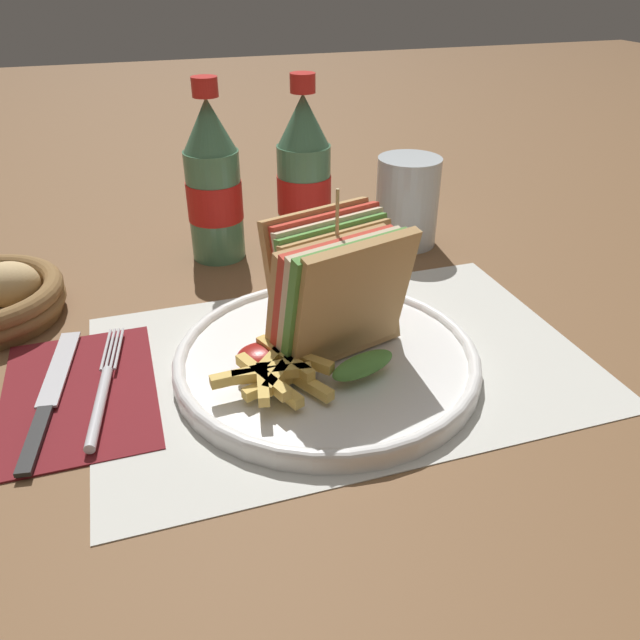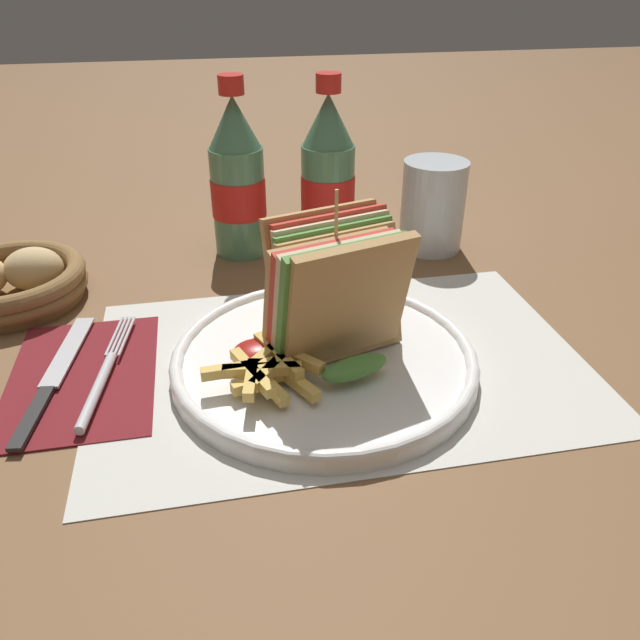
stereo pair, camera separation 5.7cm
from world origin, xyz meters
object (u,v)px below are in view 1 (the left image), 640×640
object	(u,v)px
plate_main	(327,358)
fork	(102,393)
glass_near	(407,207)
coke_bottle_near	(213,185)
coke_bottle_far	(304,179)
club_sandwich	(337,292)
knife	(50,395)

from	to	relation	value
plate_main	fork	bearing A→B (deg)	176.81
plate_main	glass_near	xyz separation A→B (m)	(0.19, 0.24, 0.04)
plate_main	coke_bottle_near	bearing A→B (deg)	100.50
coke_bottle_near	coke_bottle_far	size ratio (longest dim) A/B	1.00
club_sandwich	coke_bottle_far	distance (m)	0.26
knife	coke_bottle_near	world-z (taller)	coke_bottle_near
fork	knife	distance (m)	0.05
fork	coke_bottle_near	world-z (taller)	coke_bottle_near
club_sandwich	glass_near	world-z (taller)	club_sandwich
coke_bottle_far	plate_main	bearing A→B (deg)	-102.36
club_sandwich	plate_main	bearing A→B (deg)	-145.06
coke_bottle_near	knife	bearing A→B (deg)	-126.97
plate_main	fork	distance (m)	0.20
knife	fork	bearing A→B (deg)	-10.05
knife	coke_bottle_near	size ratio (longest dim) A/B	0.92
fork	knife	xyz separation A→B (m)	(-0.04, 0.01, -0.00)
fork	coke_bottle_far	bearing A→B (deg)	53.54
fork	glass_near	bearing A→B (deg)	39.57
coke_bottle_near	coke_bottle_far	world-z (taller)	same
fork	coke_bottle_far	xyz separation A→B (m)	(0.26, 0.26, 0.08)
plate_main	fork	xyz separation A→B (m)	(-0.20, 0.01, -0.00)
club_sandwich	coke_bottle_near	bearing A→B (deg)	103.25
club_sandwich	knife	world-z (taller)	club_sandwich
knife	glass_near	world-z (taller)	glass_near
fork	glass_near	distance (m)	0.45
fork	coke_bottle_far	world-z (taller)	coke_bottle_far
knife	glass_near	size ratio (longest dim) A/B	1.74
coke_bottle_near	glass_near	distance (m)	0.25
glass_near	club_sandwich	bearing A→B (deg)	-126.99
coke_bottle_near	plate_main	bearing A→B (deg)	-79.50
club_sandwich	glass_near	size ratio (longest dim) A/B	1.35
glass_near	fork	bearing A→B (deg)	-149.01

